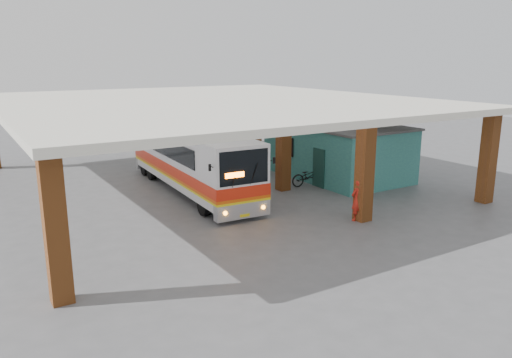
{
  "coord_description": "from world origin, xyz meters",
  "views": [
    {
      "loc": [
        -11.62,
        -18.04,
        6.79
      ],
      "look_at": [
        -0.52,
        0.0,
        1.66
      ],
      "focal_mm": 35.0,
      "sensor_mm": 36.0,
      "label": 1
    }
  ],
  "objects": [
    {
      "name": "brick_columns",
      "position": [
        1.43,
        5.0,
        2.17
      ],
      "size": [
        20.1,
        21.6,
        4.35
      ],
      "color": "#985021",
      "rests_on": "ground"
    },
    {
      "name": "pedestrian",
      "position": [
        2.79,
        -2.9,
        0.91
      ],
      "size": [
        0.66,
        0.44,
        1.81
      ],
      "primitive_type": "imported",
      "rotation": [
        0.0,
        0.0,
        3.14
      ],
      "color": "red",
      "rests_on": "ground"
    },
    {
      "name": "shop_building",
      "position": [
        7.49,
        4.0,
        1.56
      ],
      "size": [
        5.2,
        8.2,
        3.11
      ],
      "color": "#2A666A",
      "rests_on": "ground"
    },
    {
      "name": "ground",
      "position": [
        0.0,
        0.0,
        0.0
      ],
      "size": [
        90.0,
        90.0,
        0.0
      ],
      "primitive_type": "plane",
      "color": "#515154",
      "rests_on": "ground"
    },
    {
      "name": "red_chair",
      "position": [
        5.09,
        6.08,
        0.34
      ],
      "size": [
        0.46,
        0.46,
        0.73
      ],
      "rotation": [
        0.0,
        0.0,
        0.22
      ],
      "color": "#B41315",
      "rests_on": "ground"
    },
    {
      "name": "coach_bus",
      "position": [
        -1.22,
        5.27,
        1.75
      ],
      "size": [
        3.12,
        12.2,
        3.52
      ],
      "rotation": [
        0.0,
        0.0,
        -0.05
      ],
      "color": "silver",
      "rests_on": "ground"
    },
    {
      "name": "canopy_roof",
      "position": [
        0.5,
        6.5,
        4.5
      ],
      "size": [
        21.0,
        23.0,
        0.3
      ],
      "primitive_type": "cube",
      "color": "silver",
      "rests_on": "brick_columns"
    },
    {
      "name": "motorcycle",
      "position": [
        4.7,
        2.97,
        0.56
      ],
      "size": [
        2.19,
        0.95,
        1.12
      ],
      "primitive_type": "imported",
      "rotation": [
        0.0,
        0.0,
        1.47
      ],
      "color": "black",
      "rests_on": "ground"
    }
  ]
}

